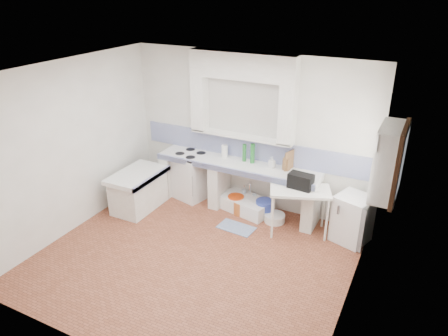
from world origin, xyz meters
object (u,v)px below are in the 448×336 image
at_px(side_table, 299,211).
at_px(fridge, 352,219).
at_px(stove, 191,176).
at_px(sink, 246,205).

distance_m(side_table, fridge, 0.85).
relative_size(stove, side_table, 0.90).
bearing_deg(stove, sink, 11.82).
xyz_separation_m(stove, sink, (1.17, -0.05, -0.32)).
distance_m(sink, side_table, 1.14).
height_order(stove, fridge, stove).
bearing_deg(side_table, sink, 144.78).
height_order(side_table, fridge, fridge).
xyz_separation_m(sink, side_table, (1.07, -0.27, 0.29)).
bearing_deg(side_table, fridge, -10.12).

